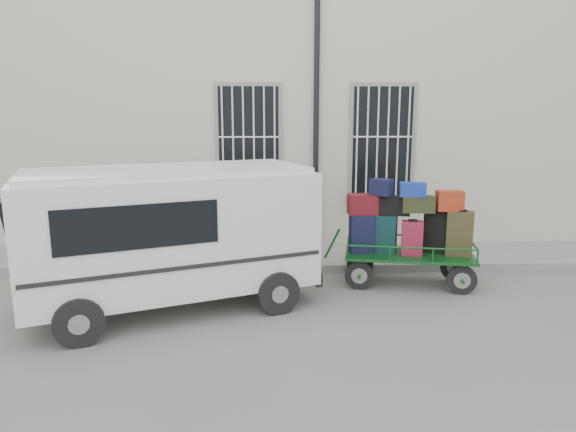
# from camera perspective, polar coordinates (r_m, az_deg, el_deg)

# --- Properties ---
(ground) EXTENTS (80.00, 80.00, 0.00)m
(ground) POSITION_cam_1_polar(r_m,az_deg,el_deg) (7.96, -2.19, -9.41)
(ground) COLOR slate
(ground) RESTS_ON ground
(building) EXTENTS (24.00, 5.15, 6.00)m
(building) POSITION_cam_1_polar(r_m,az_deg,el_deg) (12.95, -2.10, 12.08)
(building) COLOR beige
(building) RESTS_ON ground
(sidewalk) EXTENTS (24.00, 1.70, 0.15)m
(sidewalk) POSITION_cam_1_polar(r_m,az_deg,el_deg) (10.03, -2.10, -4.57)
(sidewalk) COLOR gray
(sidewalk) RESTS_ON ground
(luggage_cart) EXTENTS (2.50, 1.30, 1.78)m
(luggage_cart) POSITION_cam_1_polar(r_m,az_deg,el_deg) (8.68, 13.16, -1.67)
(luggage_cart) COLOR black
(luggage_cart) RESTS_ON ground
(van) EXTENTS (4.41, 3.10, 2.06)m
(van) POSITION_cam_1_polar(r_m,az_deg,el_deg) (7.57, -12.97, -1.43)
(van) COLOR white
(van) RESTS_ON ground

